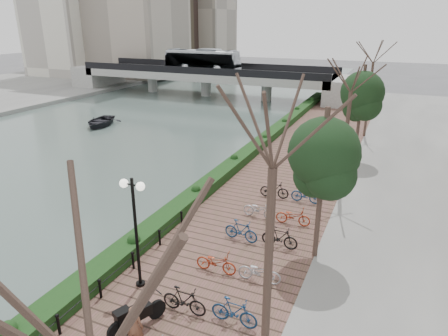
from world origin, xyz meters
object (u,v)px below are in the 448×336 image
Objects in this scene: pedestrian at (135,327)px; motorcycle at (137,314)px; lamppost at (134,209)px; boat at (100,121)px.

motorcycle is at bearing -73.01° from pedestrian.
lamppost is 2.86× the size of pedestrian.
lamppost is at bearing -61.70° from boat.
lamppost is 3.54m from motorcycle.
lamppost is at bearing 146.44° from motorcycle.
boat is at bearing -62.18° from pedestrian.
lamppost reaches higher than pedestrian.
pedestrian reaches higher than motorcycle.
lamppost is 2.41× the size of motorcycle.
motorcycle is (1.29, -1.97, -2.65)m from lamppost.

